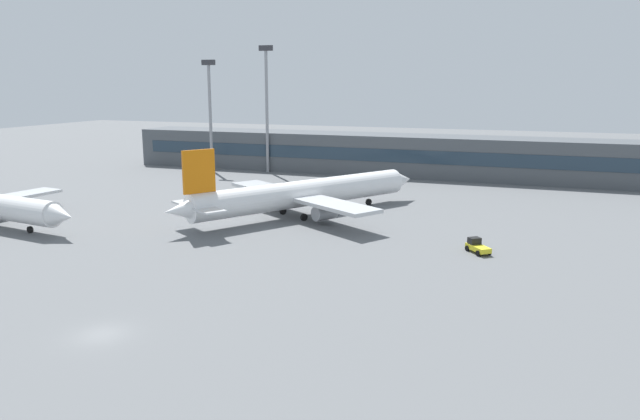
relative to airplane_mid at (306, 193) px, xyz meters
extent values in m
plane|color=slate|center=(0.87, -8.68, -3.54)|extent=(400.00, 400.00, 0.00)
cube|color=#4C5156|center=(0.87, 47.67, 0.96)|extent=(123.58, 12.00, 9.00)
cube|color=#263847|center=(0.87, 41.62, 1.41)|extent=(117.40, 0.16, 2.80)
cone|color=silver|center=(-25.25, -24.78, -0.40)|extent=(4.42, 3.96, 3.44)
cylinder|color=gray|center=(-43.97, -16.37, -2.03)|extent=(3.28, 2.31, 1.90)
cylinder|color=black|center=(-31.95, -23.83, -3.07)|extent=(1.00, 0.51, 0.95)
cylinder|color=white|center=(-0.16, -0.26, 0.04)|extent=(24.15, 35.36, 4.12)
cone|color=white|center=(11.15, 17.91, 0.04)|extent=(5.72, 5.92, 3.92)
cone|color=white|center=(-11.35, -18.24, 0.04)|extent=(4.63, 5.03, 2.89)
cube|color=orange|center=(-9.62, -15.46, 5.09)|extent=(2.86, 4.26, 5.97)
cube|color=silver|center=(-9.79, -15.74, 0.26)|extent=(10.82, 8.32, 0.26)
cube|color=silver|center=(-0.73, -1.18, -0.28)|extent=(30.40, 21.63, 0.54)
cylinder|color=gray|center=(4.80, -4.62, -1.82)|extent=(3.68, 4.10, 2.17)
cylinder|color=gray|center=(-6.26, 2.26, -1.82)|extent=(3.68, 4.10, 2.17)
cylinder|color=black|center=(7.07, 11.36, -3.00)|extent=(0.94, 1.15, 1.09)
cylinder|color=black|center=(1.09, -3.59, -3.00)|extent=(0.94, 1.15, 1.09)
cylinder|color=black|center=(-3.70, -0.61, -3.00)|extent=(0.94, 1.15, 1.09)
cube|color=yellow|center=(27.76, -12.72, -2.89)|extent=(3.42, 3.75, 0.60)
cube|color=black|center=(27.19, -12.02, -2.24)|extent=(1.78, 1.73, 0.90)
cylinder|color=black|center=(27.61, -11.29, -3.19)|extent=(0.63, 0.70, 0.70)
cylinder|color=black|center=(26.40, -12.27, -3.19)|extent=(0.63, 0.70, 0.70)
cylinder|color=black|center=(29.12, -13.16, -3.19)|extent=(0.63, 0.70, 0.70)
cylinder|color=black|center=(27.90, -14.14, -3.19)|extent=(0.63, 0.70, 0.70)
cylinder|color=gray|center=(-38.77, 37.85, 8.69)|extent=(0.70, 0.70, 24.46)
cube|color=#333338|center=(-38.77, 37.85, 21.52)|extent=(3.20, 0.80, 1.20)
cylinder|color=gray|center=(-25.77, 41.11, 10.24)|extent=(0.70, 0.70, 27.57)
cube|color=#333338|center=(-25.77, 41.11, 24.63)|extent=(3.20, 0.80, 1.20)
camera|label=1|loc=(34.18, -86.54, 16.99)|focal=33.90mm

